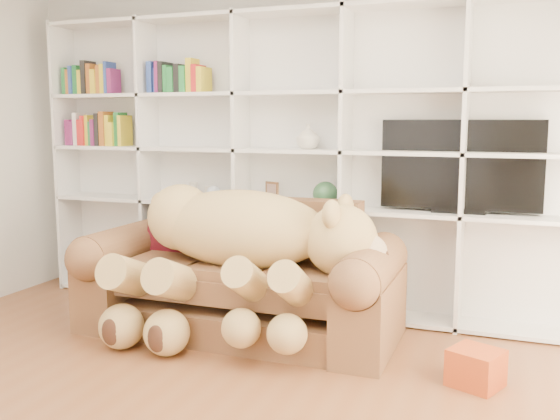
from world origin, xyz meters
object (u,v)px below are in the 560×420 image
at_px(teddy_bear, 237,245).
at_px(gift_box, 476,368).
at_px(sofa, 241,283).
at_px(tv, 461,167).

distance_m(teddy_bear, gift_box, 1.73).
height_order(sofa, gift_box, sofa).
relative_size(sofa, gift_box, 8.30).
bearing_deg(teddy_bear, gift_box, -10.44).
relative_size(teddy_bear, tv, 1.62).
bearing_deg(sofa, teddy_bear, -72.27).
bearing_deg(gift_box, sofa, 166.86).
bearing_deg(tv, sofa, -154.57).
height_order(sofa, tv, tv).
distance_m(sofa, gift_box, 1.74).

